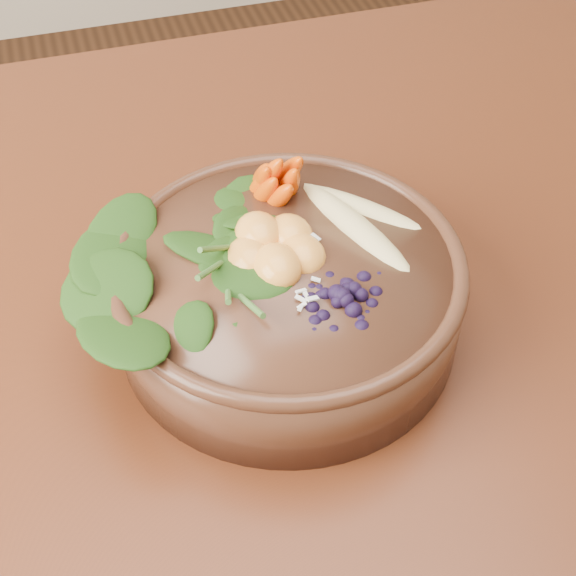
% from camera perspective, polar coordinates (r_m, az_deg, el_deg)
% --- Properties ---
extents(ground, '(4.00, 4.00, 0.00)m').
position_cam_1_polar(ground, '(1.47, 3.21, -17.90)').
color(ground, '#381E0F').
rests_on(ground, ground).
extents(dining_table, '(1.60, 0.90, 0.75)m').
position_cam_1_polar(dining_table, '(0.93, 4.83, 0.38)').
color(dining_table, '#331C0C').
rests_on(dining_table, ground).
extents(stoneware_bowl, '(0.41, 0.41, 0.08)m').
position_cam_1_polar(stoneware_bowl, '(0.73, 0.00, -0.55)').
color(stoneware_bowl, '#4D2B1B').
rests_on(stoneware_bowl, dining_table).
extents(kale_heap, '(0.26, 0.25, 0.05)m').
position_cam_1_polar(kale_heap, '(0.70, -6.51, 4.21)').
color(kale_heap, '#214611').
rests_on(kale_heap, stoneware_bowl).
extents(carrot_cluster, '(0.09, 0.09, 0.09)m').
position_cam_1_polar(carrot_cluster, '(0.75, -0.97, 9.58)').
color(carrot_cluster, '#DC4100').
rests_on(carrot_cluster, stoneware_bowl).
extents(banana_halves, '(0.13, 0.17, 0.03)m').
position_cam_1_polar(banana_halves, '(0.74, 5.12, 6.03)').
color(banana_halves, '#E0CC84').
rests_on(banana_halves, stoneware_bowl).
extents(mandarin_cluster, '(0.12, 0.13, 0.03)m').
position_cam_1_polar(mandarin_cluster, '(0.70, -0.91, 3.78)').
color(mandarin_cluster, orange).
rests_on(mandarin_cluster, stoneware_bowl).
extents(blueberry_pile, '(0.18, 0.16, 0.04)m').
position_cam_1_polar(blueberry_pile, '(0.65, 3.94, 0.35)').
color(blueberry_pile, black).
rests_on(blueberry_pile, stoneware_bowl).
extents(coconut_flakes, '(0.12, 0.11, 0.01)m').
position_cam_1_polar(coconut_flakes, '(0.68, 1.32, 1.23)').
color(coconut_flakes, white).
rests_on(coconut_flakes, stoneware_bowl).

